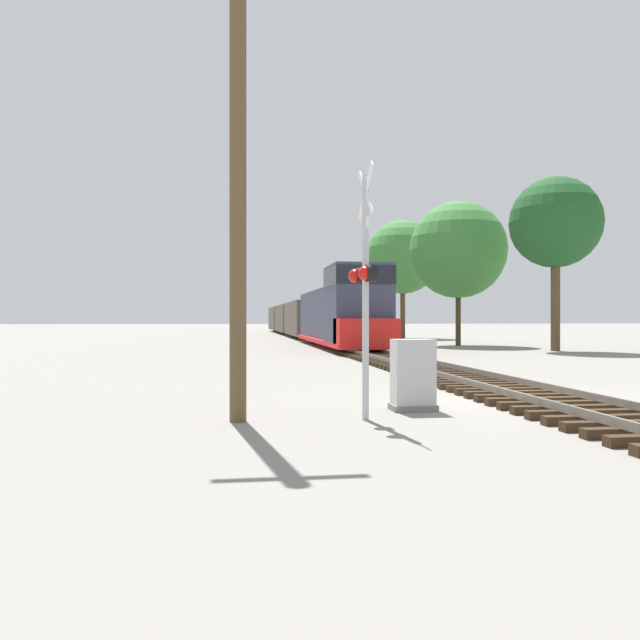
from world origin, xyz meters
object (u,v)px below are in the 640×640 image
freight_train (303,318)px  tree_mid_background (458,250)px  crossing_signal_near (364,279)px  utility_pole (238,168)px  tree_far_right (555,223)px  tree_deep_background (403,257)px  relay_cabinet (413,375)px

freight_train → tree_mid_background: size_ratio=6.53×
crossing_signal_near → tree_mid_background: tree_mid_background is taller
utility_pole → tree_far_right: bearing=50.6°
freight_train → crossing_signal_near: (-4.18, -47.94, 0.65)m
tree_mid_background → tree_deep_background: (0.45, 15.50, 1.02)m
crossing_signal_near → utility_pole: 2.98m
crossing_signal_near → tree_mid_background: (12.61, 29.21, 3.91)m
crossing_signal_near → tree_far_right: bearing=141.1°
utility_pole → tree_mid_background: bearing=62.9°
utility_pole → tree_deep_background: (15.30, 44.58, 2.97)m
tree_far_right → tree_deep_background: bearing=96.1°
freight_train → tree_deep_background: tree_deep_background is taller
relay_cabinet → tree_mid_background: bearing=68.0°
freight_train → tree_far_right: bearing=-66.6°
utility_pole → tree_mid_background: tree_mid_background is taller
relay_cabinet → tree_far_right: 26.02m
utility_pole → tree_deep_background: size_ratio=0.80×
relay_cabinet → tree_mid_background: 30.97m
tree_mid_background → tree_far_right: bearing=-68.8°
relay_cabinet → tree_mid_background: tree_mid_background is taller
freight_train → crossing_signal_near: freight_train is taller
utility_pole → tree_far_right: 28.10m
freight_train → utility_pole: utility_pole is taller
tree_far_right → tree_deep_background: size_ratio=0.90×
utility_pole → relay_cabinet: bearing=14.2°
crossing_signal_near → utility_pole: utility_pole is taller
tree_far_right → relay_cabinet: bearing=-124.6°
relay_cabinet → tree_far_right: size_ratio=0.14×
tree_mid_background → tree_deep_background: size_ratio=0.89×
crossing_signal_near → relay_cabinet: bearing=126.4°
crossing_signal_near → tree_far_right: (15.50, 21.75, 4.63)m
relay_cabinet → tree_mid_background: size_ratio=0.15×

